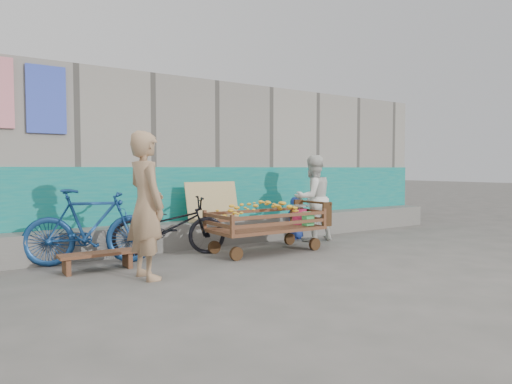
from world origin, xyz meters
TOP-DOWN VIEW (x-y plane):
  - ground at (0.00, 0.00)m, footprint 80.00×80.00m
  - building_wall at (-0.00, 4.05)m, footprint 12.00×3.50m
  - banana_cart at (0.74, 1.26)m, footprint 2.03×0.93m
  - bench at (-1.90, 1.39)m, footprint 1.00×0.30m
  - vendor_man at (-1.51, 0.62)m, footprint 0.49×0.71m
  - woman at (2.16, 1.69)m, footprint 0.83×0.66m
  - child at (2.05, 2.05)m, footprint 0.45×0.35m
  - bicycle_dark at (-0.66, 1.85)m, footprint 1.87×1.10m
  - bicycle_blue at (-1.88, 1.85)m, footprint 1.88×1.04m

SIDE VIEW (x-z plane):
  - ground at x=0.00m, z-range 0.00..0.00m
  - bench at x=-1.90m, z-range 0.06..0.31m
  - child at x=2.05m, z-range 0.00..0.83m
  - bicycle_dark at x=-0.66m, z-range 0.00..0.93m
  - bicycle_blue at x=-1.88m, z-range 0.00..1.09m
  - banana_cart at x=0.74m, z-range 0.15..1.02m
  - woman at x=2.16m, z-range 0.00..1.63m
  - vendor_man at x=-1.51m, z-range 0.00..1.84m
  - building_wall at x=0.00m, z-range -0.03..2.97m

